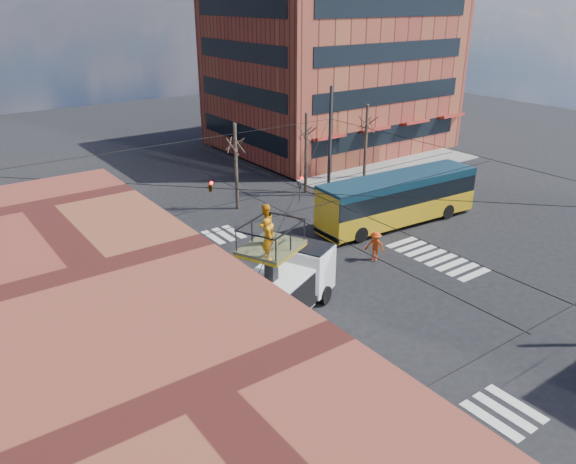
{
  "coord_description": "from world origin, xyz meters",
  "views": [
    {
      "loc": [
        -13.74,
        -18.41,
        13.7
      ],
      "look_at": [
        1.11,
        2.1,
        3.05
      ],
      "focal_mm": 35.0,
      "sensor_mm": 36.0,
      "label": 1
    }
  ],
  "objects_px": {
    "worker_ground": "(165,346)",
    "city_bus": "(398,198)",
    "flagger": "(375,246)",
    "utility_truck": "(281,280)",
    "traffic_cone": "(211,357)"
  },
  "relations": [
    {
      "from": "utility_truck",
      "to": "worker_ground",
      "type": "bearing_deg",
      "value": 157.86
    },
    {
      "from": "utility_truck",
      "to": "traffic_cone",
      "type": "distance_m",
      "value": 4.77
    },
    {
      "from": "traffic_cone",
      "to": "city_bus",
      "type": "bearing_deg",
      "value": 20.43
    },
    {
      "from": "utility_truck",
      "to": "traffic_cone",
      "type": "height_order",
      "value": "utility_truck"
    },
    {
      "from": "city_bus",
      "to": "flagger",
      "type": "distance_m",
      "value": 6.08
    },
    {
      "from": "utility_truck",
      "to": "city_bus",
      "type": "relative_size",
      "value": 0.63
    },
    {
      "from": "worker_ground",
      "to": "flagger",
      "type": "distance_m",
      "value": 13.81
    },
    {
      "from": "utility_truck",
      "to": "city_bus",
      "type": "height_order",
      "value": "utility_truck"
    },
    {
      "from": "utility_truck",
      "to": "worker_ground",
      "type": "relative_size",
      "value": 4.12
    },
    {
      "from": "worker_ground",
      "to": "city_bus",
      "type": "bearing_deg",
      "value": -64.96
    },
    {
      "from": "utility_truck",
      "to": "city_bus",
      "type": "bearing_deg",
      "value": -2.78
    },
    {
      "from": "utility_truck",
      "to": "flagger",
      "type": "height_order",
      "value": "utility_truck"
    },
    {
      "from": "worker_ground",
      "to": "flagger",
      "type": "relative_size",
      "value": 1.03
    },
    {
      "from": "traffic_cone",
      "to": "flagger",
      "type": "relative_size",
      "value": 0.4
    },
    {
      "from": "utility_truck",
      "to": "worker_ground",
      "type": "distance_m",
      "value": 5.93
    }
  ]
}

